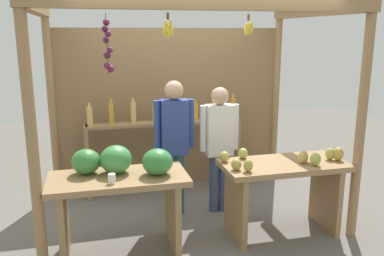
% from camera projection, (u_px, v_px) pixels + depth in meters
% --- Properties ---
extents(ground_plane, '(12.00, 12.00, 0.00)m').
position_uv_depth(ground_plane, '(188.00, 212.00, 5.08)').
color(ground_plane, slate).
rests_on(ground_plane, ground).
extents(market_stall, '(3.32, 2.13, 2.48)m').
position_uv_depth(market_stall, '(179.00, 92.00, 5.21)').
color(market_stall, '#99754C').
rests_on(market_stall, ground).
extents(fruit_counter_left, '(1.34, 0.66, 1.09)m').
position_uv_depth(fruit_counter_left, '(120.00, 183.00, 4.02)').
color(fruit_counter_left, '#99754C').
rests_on(fruit_counter_left, ground).
extents(fruit_counter_right, '(1.37, 0.64, 0.96)m').
position_uv_depth(fruit_counter_right, '(283.00, 180.00, 4.43)').
color(fruit_counter_right, '#99754C').
rests_on(fruit_counter_right, ground).
extents(bottle_shelf_unit, '(2.13, 0.22, 1.35)m').
position_uv_depth(bottle_shelf_unit, '(165.00, 134.00, 5.57)').
color(bottle_shelf_unit, '#99754C').
rests_on(bottle_shelf_unit, ground).
extents(vendor_man, '(0.48, 0.22, 1.64)m').
position_uv_depth(vendor_man, '(174.00, 136.00, 4.82)').
color(vendor_man, '#2A606D').
rests_on(vendor_man, ground).
extents(vendor_woman, '(0.48, 0.21, 1.55)m').
position_uv_depth(vendor_woman, '(219.00, 139.00, 4.92)').
color(vendor_woman, '#39496D').
rests_on(vendor_woman, ground).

